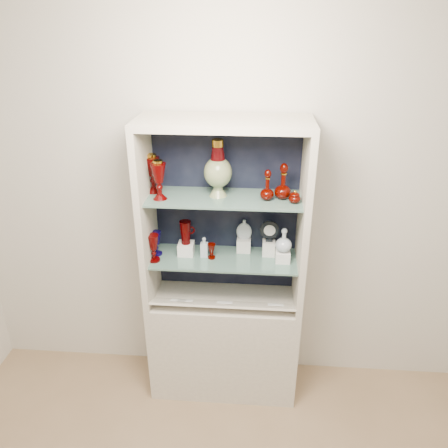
# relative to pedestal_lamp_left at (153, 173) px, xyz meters

# --- Properties ---
(wall_back) EXTENTS (3.50, 0.02, 2.80)m
(wall_back) POSITION_rel_pedestal_lamp_left_xyz_m (0.44, 0.15, -0.19)
(wall_back) COLOR beige
(wall_back) RESTS_ON ground
(cabinet_base) EXTENTS (1.00, 0.40, 0.75)m
(cabinet_base) POSITION_rel_pedestal_lamp_left_xyz_m (0.44, -0.07, -1.22)
(cabinet_base) COLOR #BDB3A0
(cabinet_base) RESTS_ON ground
(cabinet_back_panel) EXTENTS (0.98, 0.02, 1.15)m
(cabinet_back_panel) POSITION_rel_pedestal_lamp_left_xyz_m (0.44, 0.12, -0.27)
(cabinet_back_panel) COLOR black
(cabinet_back_panel) RESTS_ON cabinet_base
(cabinet_side_left) EXTENTS (0.04, 0.40, 1.15)m
(cabinet_side_left) POSITION_rel_pedestal_lamp_left_xyz_m (-0.04, -0.07, -0.27)
(cabinet_side_left) COLOR #BDB3A0
(cabinet_side_left) RESTS_ON cabinet_base
(cabinet_side_right) EXTENTS (0.04, 0.40, 1.15)m
(cabinet_side_right) POSITION_rel_pedestal_lamp_left_xyz_m (0.92, -0.07, -0.27)
(cabinet_side_right) COLOR #BDB3A0
(cabinet_side_right) RESTS_ON cabinet_base
(cabinet_top_cap) EXTENTS (1.00, 0.40, 0.04)m
(cabinet_top_cap) POSITION_rel_pedestal_lamp_left_xyz_m (0.44, -0.07, 0.33)
(cabinet_top_cap) COLOR #BDB3A0
(cabinet_top_cap) RESTS_ON cabinet_side_left
(shelf_lower) EXTENTS (0.92, 0.34, 0.01)m
(shelf_lower) POSITION_rel_pedestal_lamp_left_xyz_m (0.44, -0.05, -0.55)
(shelf_lower) COLOR slate
(shelf_lower) RESTS_ON cabinet_side_left
(shelf_upper) EXTENTS (0.92, 0.34, 0.01)m
(shelf_upper) POSITION_rel_pedestal_lamp_left_xyz_m (0.44, -0.05, -0.13)
(shelf_upper) COLOR slate
(shelf_upper) RESTS_ON cabinet_side_left
(label_ledge) EXTENTS (0.92, 0.17, 0.09)m
(label_ledge) POSITION_rel_pedestal_lamp_left_xyz_m (0.44, -0.18, -0.81)
(label_ledge) COLOR #BDB3A0
(label_ledge) RESTS_ON cabinet_base
(label_card_0) EXTENTS (0.10, 0.06, 0.03)m
(label_card_0) POSITION_rel_pedestal_lamp_left_xyz_m (0.45, -0.18, -0.80)
(label_card_0) COLOR white
(label_card_0) RESTS_ON label_ledge
(label_card_1) EXTENTS (0.10, 0.06, 0.03)m
(label_card_1) POSITION_rel_pedestal_lamp_left_xyz_m (0.78, -0.18, -0.80)
(label_card_1) COLOR white
(label_card_1) RESTS_ON label_ledge
(label_card_2) EXTENTS (0.10, 0.06, 0.03)m
(label_card_2) POSITION_rel_pedestal_lamp_left_xyz_m (0.20, -0.18, -0.80)
(label_card_2) COLOR white
(label_card_2) RESTS_ON label_ledge
(label_card_3) EXTENTS (0.10, 0.06, 0.03)m
(label_card_3) POSITION_rel_pedestal_lamp_left_xyz_m (0.15, -0.18, -0.80)
(label_card_3) COLOR white
(label_card_3) RESTS_ON label_ledge
(pedestal_lamp_left) EXTENTS (0.10, 0.10, 0.24)m
(pedestal_lamp_left) POSITION_rel_pedestal_lamp_left_xyz_m (0.00, 0.00, 0.00)
(pedestal_lamp_left) COLOR #400000
(pedestal_lamp_left) RESTS_ON shelf_upper
(pedestal_lamp_right) EXTENTS (0.11, 0.11, 0.24)m
(pedestal_lamp_right) POSITION_rel_pedestal_lamp_left_xyz_m (0.06, -0.11, -0.00)
(pedestal_lamp_right) COLOR #400000
(pedestal_lamp_right) RESTS_ON shelf_upper
(enamel_urn) EXTENTS (0.22, 0.22, 0.34)m
(enamel_urn) POSITION_rel_pedestal_lamp_left_xyz_m (0.40, -0.03, 0.05)
(enamel_urn) COLOR #0E3F17
(enamel_urn) RESTS_ON shelf_upper
(ruby_decanter_a) EXTENTS (0.10, 0.10, 0.21)m
(ruby_decanter_a) POSITION_rel_pedestal_lamp_left_xyz_m (0.69, -0.08, -0.02)
(ruby_decanter_a) COLOR #440600
(ruby_decanter_a) RESTS_ON shelf_upper
(ruby_decanter_b) EXTENTS (0.11, 0.11, 0.23)m
(ruby_decanter_b) POSITION_rel_pedestal_lamp_left_xyz_m (0.79, -0.05, -0.00)
(ruby_decanter_b) COLOR #440600
(ruby_decanter_b) RESTS_ON shelf_upper
(lidded_bowl) EXTENTS (0.08, 0.08, 0.08)m
(lidded_bowl) POSITION_rel_pedestal_lamp_left_xyz_m (0.85, -0.11, -0.08)
(lidded_bowl) COLOR #440600
(lidded_bowl) RESTS_ON shelf_upper
(cobalt_goblet) EXTENTS (0.09, 0.09, 0.16)m
(cobalt_goblet) POSITION_rel_pedestal_lamp_left_xyz_m (0.00, -0.04, -0.46)
(cobalt_goblet) COLOR #0F0840
(cobalt_goblet) RESTS_ON shelf_lower
(ruby_goblet_tall) EXTENTS (0.09, 0.09, 0.18)m
(ruby_goblet_tall) POSITION_rel_pedestal_lamp_left_xyz_m (0.00, -0.12, -0.45)
(ruby_goblet_tall) COLOR #400000
(ruby_goblet_tall) RESTS_ON shelf_lower
(ruby_goblet_small) EXTENTS (0.06, 0.06, 0.10)m
(ruby_goblet_small) POSITION_rel_pedestal_lamp_left_xyz_m (0.36, -0.06, -0.49)
(ruby_goblet_small) COLOR #440600
(ruby_goblet_small) RESTS_ON shelf_lower
(riser_ruby_pitcher) EXTENTS (0.10, 0.10, 0.08)m
(riser_ruby_pitcher) POSITION_rel_pedestal_lamp_left_xyz_m (0.19, -0.02, -0.50)
(riser_ruby_pitcher) COLOR silver
(riser_ruby_pitcher) RESTS_ON shelf_lower
(ruby_pitcher) EXTENTS (0.14, 0.12, 0.16)m
(ruby_pitcher) POSITION_rel_pedestal_lamp_left_xyz_m (0.19, -0.02, -0.38)
(ruby_pitcher) COLOR #400000
(ruby_pitcher) RESTS_ON riser_ruby_pitcher
(clear_square_bottle) EXTENTS (0.05, 0.05, 0.14)m
(clear_square_bottle) POSITION_rel_pedestal_lamp_left_xyz_m (0.31, -0.04, -0.47)
(clear_square_bottle) COLOR #A9B7C6
(clear_square_bottle) RESTS_ON shelf_lower
(riser_flat_flask) EXTENTS (0.09, 0.09, 0.09)m
(riser_flat_flask) POSITION_rel_pedestal_lamp_left_xyz_m (0.56, 0.05, -0.50)
(riser_flat_flask) COLOR silver
(riser_flat_flask) RESTS_ON shelf_lower
(flat_flask) EXTENTS (0.10, 0.05, 0.14)m
(flat_flask) POSITION_rel_pedestal_lamp_left_xyz_m (0.56, 0.05, -0.38)
(flat_flask) COLOR #B1BFC7
(flat_flask) RESTS_ON riser_flat_flask
(riser_clear_round_decanter) EXTENTS (0.09, 0.09, 0.07)m
(riser_clear_round_decanter) POSITION_rel_pedestal_lamp_left_xyz_m (0.81, -0.07, -0.51)
(riser_clear_round_decanter) COLOR silver
(riser_clear_round_decanter) RESTS_ON shelf_lower
(clear_round_decanter) EXTENTS (0.13, 0.13, 0.15)m
(clear_round_decanter) POSITION_rel_pedestal_lamp_left_xyz_m (0.81, -0.07, -0.39)
(clear_round_decanter) COLOR #A9B7C6
(clear_round_decanter) RESTS_ON riser_clear_round_decanter
(riser_cameo_medallion) EXTENTS (0.08, 0.08, 0.10)m
(riser_cameo_medallion) POSITION_rel_pedestal_lamp_left_xyz_m (0.72, 0.01, -0.49)
(riser_cameo_medallion) COLOR silver
(riser_cameo_medallion) RESTS_ON shelf_lower
(cameo_medallion) EXTENTS (0.12, 0.05, 0.14)m
(cameo_medallion) POSITION_rel_pedestal_lamp_left_xyz_m (0.72, 0.01, -0.37)
(cameo_medallion) COLOR black
(cameo_medallion) RESTS_ON riser_cameo_medallion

